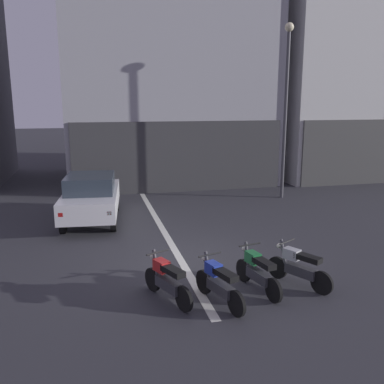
% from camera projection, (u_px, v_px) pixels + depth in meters
% --- Properties ---
extents(ground_plane, '(120.00, 120.00, 0.00)m').
position_uv_depth(ground_plane, '(182.00, 263.00, 10.61)').
color(ground_plane, '#333338').
extents(lane_centre_line, '(0.20, 18.00, 0.01)m').
position_uv_depth(lane_centre_line, '(149.00, 207.00, 16.30)').
color(lane_centre_line, silver).
rests_on(lane_centre_line, ground).
extents(building_mid_block, '(10.00, 8.16, 10.35)m').
position_uv_depth(building_mid_block, '(164.00, 80.00, 21.85)').
color(building_mid_block, '#9E9EA3').
rests_on(building_mid_block, ground).
extents(building_far_right, '(9.98, 9.03, 16.19)m').
position_uv_depth(building_far_right, '(347.00, 30.00, 23.71)').
color(building_far_right, silver).
rests_on(building_far_right, ground).
extents(car_white_crossing_near, '(2.15, 4.25, 1.64)m').
position_uv_depth(car_white_crossing_near, '(91.00, 196.00, 14.13)').
color(car_white_crossing_near, black).
rests_on(car_white_crossing_near, ground).
extents(street_lamp, '(0.36, 0.36, 7.13)m').
position_uv_depth(street_lamp, '(286.00, 95.00, 17.00)').
color(street_lamp, '#47474C').
rests_on(street_lamp, ground).
extents(motorcycle_red_row_leftmost, '(0.77, 1.56, 0.98)m').
position_uv_depth(motorcycle_red_row_leftmost, '(167.00, 280.00, 8.51)').
color(motorcycle_red_row_leftmost, black).
rests_on(motorcycle_red_row_leftmost, ground).
extents(motorcycle_blue_row_left_mid, '(0.66, 1.61, 0.98)m').
position_uv_depth(motorcycle_blue_row_left_mid, '(219.00, 283.00, 8.36)').
color(motorcycle_blue_row_left_mid, black).
rests_on(motorcycle_blue_row_left_mid, ground).
extents(motorcycle_green_row_centre, '(0.55, 1.65, 0.98)m').
position_uv_depth(motorcycle_green_row_centre, '(258.00, 271.00, 8.94)').
color(motorcycle_green_row_centre, black).
rests_on(motorcycle_green_row_centre, ground).
extents(motorcycle_silver_row_right_mid, '(0.86, 1.50, 0.98)m').
position_uv_depth(motorcycle_silver_row_right_mid, '(299.00, 266.00, 9.20)').
color(motorcycle_silver_row_right_mid, black).
rests_on(motorcycle_silver_row_right_mid, ground).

